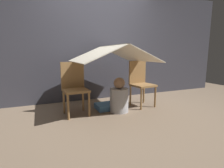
% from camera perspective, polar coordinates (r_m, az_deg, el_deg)
% --- Properties ---
extents(ground_plane, '(8.80, 8.80, 0.00)m').
position_cam_1_polar(ground_plane, '(3.06, 1.64, -9.70)').
color(ground_plane, '#7A6651').
extents(wall_back, '(7.00, 0.05, 2.50)m').
position_cam_1_polar(wall_back, '(3.97, -5.37, 13.03)').
color(wall_back, '#3D3D47').
rests_on(wall_back, ground_plane).
extents(chair_left, '(0.42, 0.42, 0.89)m').
position_cam_1_polar(chair_left, '(3.02, -12.14, -0.66)').
color(chair_left, olive).
rests_on(chair_left, ground_plane).
extents(chair_right, '(0.44, 0.44, 0.89)m').
position_cam_1_polar(chair_right, '(3.50, 9.31, 0.83)').
color(chair_right, olive).
rests_on(chair_right, ground_plane).
extents(sheet_canopy, '(1.31, 1.26, 0.29)m').
position_cam_1_polar(sheet_canopy, '(3.09, 0.00, 9.95)').
color(sheet_canopy, silver).
extents(person_front, '(0.33, 0.33, 0.62)m').
position_cam_1_polar(person_front, '(3.11, 2.37, -4.51)').
color(person_front, '#B2B2B7').
rests_on(person_front, ground_plane).
extents(floor_cushion, '(0.43, 0.35, 0.10)m').
position_cam_1_polar(floor_cushion, '(3.32, -1.47, -7.24)').
color(floor_cushion, '#4C7FB2').
rests_on(floor_cushion, ground_plane).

